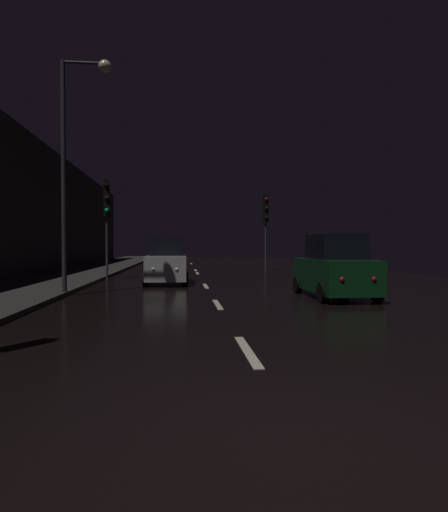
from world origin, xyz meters
TOP-DOWN VIEW (x-y plane):
  - ground at (0.00, 24.50)m, footprint 26.68×84.00m
  - sidewalk_left at (-7.14, 24.50)m, footprint 4.40×84.00m
  - building_facade_left at (-9.74, 21.00)m, footprint 0.80×63.00m
  - lane_centerline at (0.00, 19.51)m, footprint 0.16×38.37m
  - traffic_light_far_left at (-4.84, 19.23)m, footprint 0.36×0.48m
  - traffic_light_far_right at (4.84, 26.35)m, footprint 0.34×0.47m
  - streetlamp_overhead at (-4.62, 11.54)m, footprint 1.70×0.44m
  - car_approaching_headlights at (-1.71, 16.39)m, footprint 1.93×4.17m
  - car_parked_right_near at (4.04, 10.25)m, footprint 1.93×4.17m

SIDE VIEW (x-z plane):
  - ground at x=0.00m, z-range -0.02..0.00m
  - lane_centerline at x=0.00m, z-range 0.00..0.01m
  - sidewalk_left at x=-7.14m, z-range 0.00..0.15m
  - car_approaching_headlights at x=-1.71m, z-range -0.09..2.01m
  - car_parked_right_near at x=4.04m, z-range -0.09..2.01m
  - traffic_light_far_left at x=-4.84m, z-range 1.18..6.31m
  - traffic_light_far_right at x=4.84m, z-range 1.23..6.51m
  - building_facade_left at x=-9.74m, z-range 0.00..8.06m
  - streetlamp_overhead at x=-4.62m, z-range 1.23..9.32m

